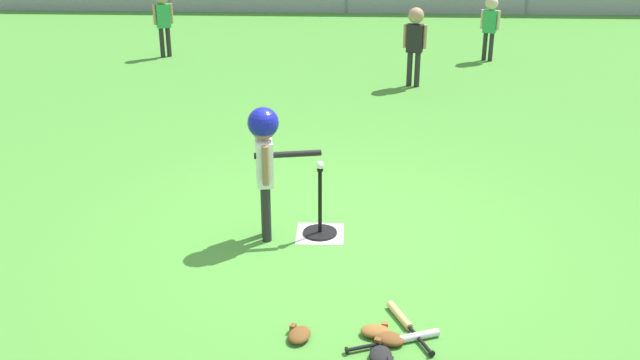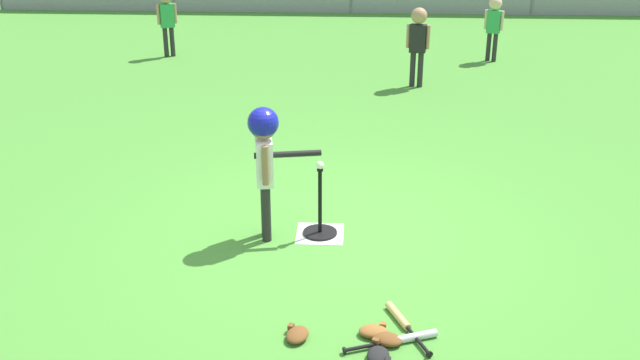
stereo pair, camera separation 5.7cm
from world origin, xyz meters
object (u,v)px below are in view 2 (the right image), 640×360
at_px(spare_bat_wood, 402,321).
at_px(glove_by_plate, 379,356).
at_px(baseball_on_tee, 320,165).
at_px(glove_near_bats, 297,334).
at_px(batting_tee, 320,224).
at_px(glove_outfield_drop, 387,339).
at_px(fielder_near_left, 494,20).
at_px(fielder_deep_left, 167,14).
at_px(spare_bat_silver, 404,339).
at_px(batter_child, 265,147).
at_px(glove_tossed_aside, 374,331).
at_px(fielder_near_right, 418,36).

relative_size(spare_bat_wood, glove_by_plate, 2.87).
distance_m(baseball_on_tee, glove_near_bats, 1.80).
bearing_deg(baseball_on_tee, batting_tee, 176.42).
distance_m(glove_by_plate, glove_outfield_drop, 0.21).
height_order(baseball_on_tee, fielder_near_left, fielder_near_left).
bearing_deg(spare_bat_wood, baseball_on_tee, 115.60).
bearing_deg(glove_by_plate, fielder_deep_left, 112.22).
distance_m(fielder_near_left, glove_outfield_drop, 8.59).
bearing_deg(spare_bat_silver, batter_child, 126.68).
bearing_deg(glove_near_bats, batter_child, 104.23).
relative_size(glove_near_bats, glove_outfield_drop, 0.97).
relative_size(batter_child, glove_tossed_aside, 5.53).
bearing_deg(batting_tee, glove_by_plate, -75.02).
bearing_deg(spare_bat_wood, batting_tee, 115.60).
bearing_deg(fielder_near_right, batter_child, -108.52).
height_order(batting_tee, glove_by_plate, batting_tee).
height_order(glove_near_bats, glove_outfield_drop, same).
bearing_deg(batting_tee, glove_tossed_aside, -73.32).
relative_size(glove_by_plate, glove_outfield_drop, 0.89).
bearing_deg(batter_child, fielder_near_left, 65.26).
distance_m(fielder_near_right, glove_outfield_drop, 6.76).
xyz_separation_m(baseball_on_tee, batter_child, (-0.49, -0.09, 0.20)).
distance_m(fielder_deep_left, glove_outfield_drop, 9.12).
xyz_separation_m(batter_child, glove_by_plate, (0.99, -1.82, -0.86)).
height_order(batter_child, fielder_near_right, batter_child).
distance_m(batting_tee, fielder_near_left, 7.13).
xyz_separation_m(baseball_on_tee, fielder_deep_left, (-2.99, 6.66, 0.05)).
bearing_deg(batter_child, baseball_on_tee, 10.38).
xyz_separation_m(glove_tossed_aside, glove_outfield_drop, (0.09, -0.10, 0.00)).
relative_size(batting_tee, spare_bat_silver, 0.94).
height_order(batting_tee, baseball_on_tee, baseball_on_tee).
bearing_deg(spare_bat_silver, glove_by_plate, -130.70).
relative_size(glove_near_bats, glove_tossed_aside, 1.11).
xyz_separation_m(baseball_on_tee, spare_bat_silver, (0.70, -1.68, -0.67)).
bearing_deg(fielder_deep_left, glove_near_bats, -70.78).
bearing_deg(fielder_near_right, fielder_near_left, 49.57).
relative_size(fielder_near_right, glove_near_bats, 4.75).
bearing_deg(spare_bat_wood, glove_outfield_drop, -116.02).
xyz_separation_m(fielder_near_right, spare_bat_wood, (-0.52, -6.43, -0.74)).
relative_size(spare_bat_wood, glove_outfield_drop, 2.54).
bearing_deg(glove_outfield_drop, fielder_near_left, 76.29).
bearing_deg(glove_by_plate, fielder_near_right, 84.17).
height_order(spare_bat_wood, glove_outfield_drop, glove_outfield_drop).
relative_size(baseball_on_tee, fielder_near_left, 0.07).
bearing_deg(glove_by_plate, baseball_on_tee, 104.98).
xyz_separation_m(batting_tee, fielder_near_right, (1.21, 4.98, 0.67)).
height_order(spare_bat_silver, glove_tossed_aside, glove_tossed_aside).
xyz_separation_m(spare_bat_silver, glove_tossed_aside, (-0.22, 0.08, 0.01)).
bearing_deg(glove_tossed_aside, spare_bat_wood, 35.68).
xyz_separation_m(batting_tee, spare_bat_wood, (0.70, -1.45, -0.07)).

